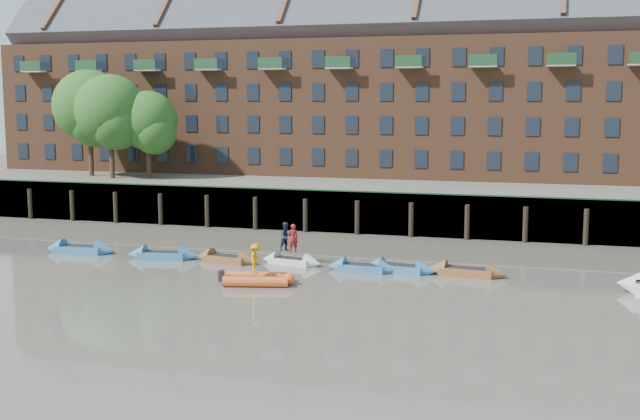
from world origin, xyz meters
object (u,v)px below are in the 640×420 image
at_px(rowboat_2, 227,259).
at_px(person_rower_b, 286,237).
at_px(person_rower_a, 293,238).
at_px(rowboat_4, 362,268).
at_px(rowboat_6, 466,272).
at_px(rowboat_1, 163,255).
at_px(rowboat_5, 400,268).
at_px(rowboat_3, 291,261).
at_px(rowboat_0, 80,249).
at_px(person_rib_crew, 256,258).
at_px(rib_tender, 260,279).

bearing_deg(rowboat_2, person_rower_b, 19.18).
bearing_deg(person_rower_a, rowboat_4, 142.27).
relative_size(rowboat_6, person_rower_b, 2.66).
bearing_deg(rowboat_1, rowboat_5, -7.74).
distance_m(rowboat_2, rowboat_4, 8.63).
height_order(rowboat_3, person_rower_a, person_rower_a).
height_order(rowboat_2, rowboat_4, rowboat_2).
bearing_deg(rowboat_4, rowboat_0, -179.24).
xyz_separation_m(rowboat_3, rowboat_5, (6.74, -0.32, 0.02)).
relative_size(rowboat_3, rowboat_4, 0.97).
distance_m(rowboat_4, person_rower_a, 4.74).
xyz_separation_m(rowboat_2, person_rower_b, (3.65, 0.66, 1.45)).
relative_size(rowboat_1, rowboat_6, 1.01).
bearing_deg(rowboat_5, rowboat_6, 9.16).
distance_m(rowboat_6, person_rib_crew, 12.07).
xyz_separation_m(rib_tender, person_rib_crew, (-0.20, -0.07, 1.15)).
height_order(rowboat_0, rowboat_6, rowboat_0).
xyz_separation_m(rowboat_6, person_rower_a, (-10.43, 0.14, 1.41)).
height_order(rowboat_5, person_rib_crew, person_rib_crew).
bearing_deg(rowboat_4, rowboat_3, 172.53).
bearing_deg(rowboat_1, rowboat_3, -4.56).
distance_m(rowboat_2, person_rower_b, 3.98).
height_order(person_rower_a, person_rower_b, person_rower_b).
bearing_deg(rowboat_2, rowboat_1, -169.37).
distance_m(rowboat_0, rowboat_4, 18.99).
bearing_deg(rowboat_3, rib_tender, -80.01).
bearing_deg(person_rower_b, person_rower_a, -75.09).
height_order(rowboat_1, rowboat_5, rowboat_1).
bearing_deg(rowboat_3, rowboat_5, 7.05).
distance_m(rowboat_0, rowboat_2, 10.37).
bearing_deg(rowboat_5, rowboat_0, -172.08).
distance_m(rowboat_1, rowboat_3, 8.34).
height_order(rowboat_1, rowboat_4, rowboat_1).
bearing_deg(rowboat_1, rowboat_0, 168.65).
relative_size(person_rower_b, person_rib_crew, 1.09).
distance_m(rowboat_0, rowboat_6, 24.96).
distance_m(rowboat_2, rowboat_3, 4.06).
relative_size(rowboat_5, rib_tender, 1.14).
distance_m(rowboat_4, person_rower_b, 5.26).
xyz_separation_m(rowboat_3, person_rib_crew, (-0.18, -5.61, 1.23)).
bearing_deg(person_rower_b, rowboat_6, -53.11).
relative_size(rowboat_1, rowboat_4, 1.13).
xyz_separation_m(rowboat_0, person_rower_b, (14.02, 0.53, 1.42)).
relative_size(rowboat_0, person_rower_b, 2.76).
relative_size(rowboat_4, person_rower_a, 2.45).
xyz_separation_m(rowboat_4, rowboat_6, (5.97, 0.53, 0.02)).
bearing_deg(rowboat_3, rowboat_6, 8.55).
bearing_deg(person_rower_a, rowboat_2, -23.16).
distance_m(rowboat_4, rowboat_5, 2.20).
relative_size(rowboat_3, rowboat_5, 0.92).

